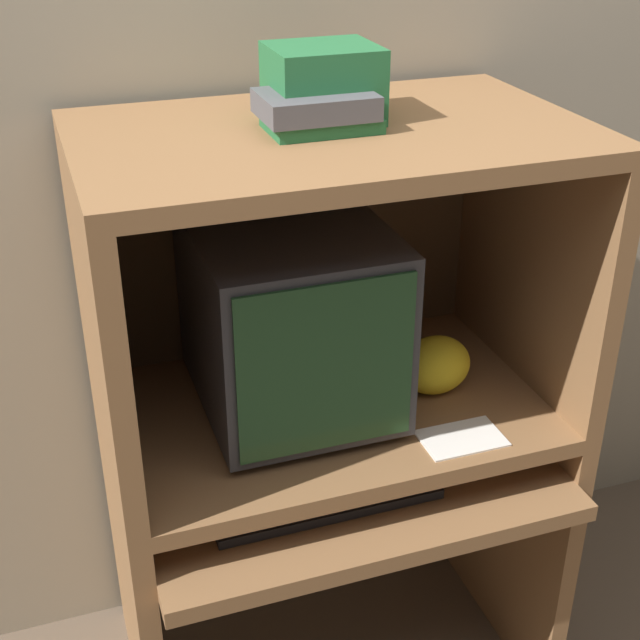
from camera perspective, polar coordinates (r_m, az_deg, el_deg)
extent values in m
cube|color=gray|center=(1.95, -2.82, 14.23)|extent=(6.00, 0.06, 2.60)
cube|color=brown|center=(2.06, -11.65, -17.30)|extent=(0.04, 0.59, 0.63)
cube|color=brown|center=(2.28, 11.43, -12.08)|extent=(0.04, 0.59, 0.63)
cube|color=brown|center=(1.83, 2.29, -11.03)|extent=(0.85, 0.42, 0.04)
cube|color=brown|center=(1.82, -12.77, -9.05)|extent=(0.04, 0.59, 0.11)
cube|color=brown|center=(2.07, 12.39, -4.18)|extent=(0.04, 0.59, 0.11)
cube|color=brown|center=(1.88, 0.68, -5.72)|extent=(0.85, 0.59, 0.04)
cube|color=brown|center=(1.64, -14.02, 0.61)|extent=(0.04, 0.59, 0.58)
cube|color=brown|center=(1.91, 13.44, 4.63)|extent=(0.04, 0.59, 0.58)
cube|color=brown|center=(1.63, 0.79, 11.58)|extent=(0.85, 0.59, 0.04)
cube|color=#48321E|center=(1.97, -2.04, 6.14)|extent=(0.85, 0.01, 0.58)
cylinder|color=#333338|center=(1.86, -1.86, -5.01)|extent=(0.21, 0.21, 0.02)
cube|color=#333338|center=(1.76, -1.96, 0.32)|extent=(0.37, 0.43, 0.37)
cube|color=#1E4223|center=(1.58, 0.40, -3.15)|extent=(0.33, 0.01, 0.33)
cube|color=black|center=(1.78, 0.13, -11.07)|extent=(0.45, 0.16, 0.02)
cube|color=#333335|center=(1.77, 0.13, -10.74)|extent=(0.42, 0.12, 0.01)
ellipsoid|color=#B7B7B7|center=(1.88, 8.52, -8.87)|extent=(0.07, 0.05, 0.03)
ellipsoid|color=gold|center=(1.89, 7.36, -2.87)|extent=(0.15, 0.12, 0.13)
cube|color=#236638|center=(1.61, 0.11, 12.49)|extent=(0.19, 0.13, 0.02)
cube|color=#4C4C51|center=(1.60, -0.28, 13.64)|extent=(0.20, 0.15, 0.04)
cube|color=white|center=(1.78, 9.04, -7.48)|extent=(0.16, 0.11, 0.00)
cube|color=#236638|center=(1.65, 0.29, 14.90)|extent=(0.19, 0.16, 0.13)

